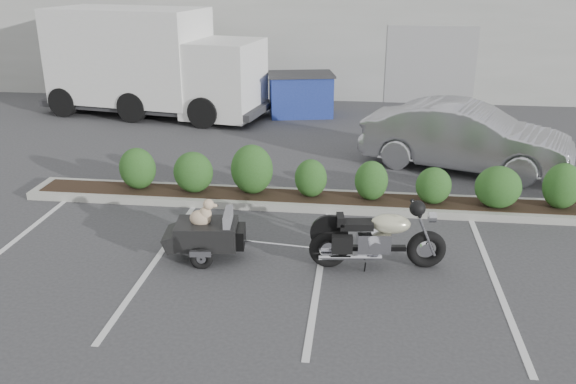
# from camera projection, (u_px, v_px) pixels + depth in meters

# --- Properties ---
(ground) EXTENTS (90.00, 90.00, 0.00)m
(ground) POSITION_uv_depth(u_px,v_px,m) (252.00, 250.00, 10.37)
(ground) COLOR #38383A
(ground) RESTS_ON ground
(planter_kerb) EXTENTS (12.00, 1.00, 0.15)m
(planter_kerb) POSITION_uv_depth(u_px,v_px,m) (320.00, 201.00, 12.27)
(planter_kerb) COLOR #9E9E93
(planter_kerb) RESTS_ON ground
(building) EXTENTS (26.00, 10.00, 4.00)m
(building) POSITION_uv_depth(u_px,v_px,m) (323.00, 28.00, 25.43)
(building) COLOR #9EA099
(building) RESTS_ON ground
(motorcycle) EXTENTS (2.19, 0.80, 1.26)m
(motorcycle) POSITION_uv_depth(u_px,v_px,m) (378.00, 239.00, 9.59)
(motorcycle) COLOR black
(motorcycle) RESTS_ON ground
(pet_trailer) EXTENTS (1.76, 0.99, 1.04)m
(pet_trailer) POSITION_uv_depth(u_px,v_px,m) (206.00, 233.00, 9.95)
(pet_trailer) COLOR black
(pet_trailer) RESTS_ON ground
(sedan) EXTENTS (4.99, 3.11, 1.55)m
(sedan) POSITION_uv_depth(u_px,v_px,m) (466.00, 137.00, 14.10)
(sedan) COLOR #ACACB3
(sedan) RESTS_ON ground
(dumpster) EXTENTS (2.26, 1.77, 1.33)m
(dumpster) POSITION_uv_depth(u_px,v_px,m) (301.00, 94.00, 19.17)
(dumpster) COLOR navy
(dumpster) RESTS_ON ground
(delivery_truck) EXTENTS (7.42, 3.54, 3.26)m
(delivery_truck) POSITION_uv_depth(u_px,v_px,m) (153.00, 65.00, 18.98)
(delivery_truck) COLOR silver
(delivery_truck) RESTS_ON ground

